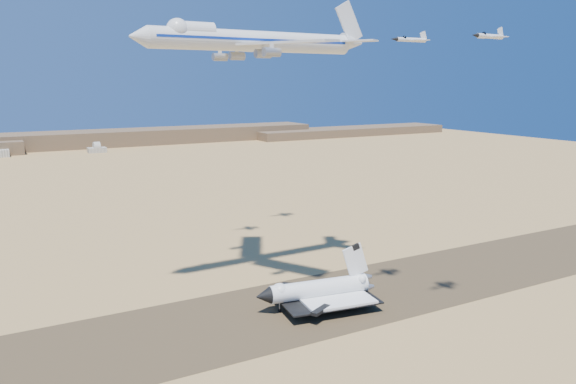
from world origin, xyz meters
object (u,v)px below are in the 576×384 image
chase_jet_a (410,40)px  chase_jet_d (278,40)px  chase_jet_c (234,49)px  shuttle (318,291)px  crew_b (354,305)px  chase_jet_b (489,36)px  crew_c (351,306)px  carrier_747 (248,41)px  crew_a (346,306)px

chase_jet_a → chase_jet_d: size_ratio=0.92×
chase_jet_c → chase_jet_d: chase_jet_d is taller
shuttle → chase_jet_a: bearing=-24.9°
crew_b → chase_jet_b: size_ratio=0.11×
crew_b → chase_jet_b: 94.61m
crew_c → chase_jet_c: size_ratio=0.11×
chase_jet_b → chase_jet_d: (0.95, 127.76, 6.86)m
carrier_747 → crew_b: size_ratio=55.72×
crew_a → crew_b: (3.18, -0.27, -0.14)m
crew_a → crew_c: bearing=-116.8°
chase_jet_a → chase_jet_b: size_ratio=1.00×
crew_c → chase_jet_a: bearing=169.6°
crew_b → crew_c: crew_b is taller
crew_b → crew_a: bearing=54.4°
crew_a → chase_jet_b: 95.36m
chase_jet_d → crew_c: bearing=-102.8°
chase_jet_a → chase_jet_d: chase_jet_d is taller
crew_a → chase_jet_c: size_ratio=0.13×
crew_c → chase_jet_a: chase_jet_a is taller
crew_c → chase_jet_b: 94.91m
crew_a → chase_jet_c: (-3.35, 81.36, 87.74)m
chase_jet_c → chase_jet_d: 33.96m
crew_a → carrier_747: bearing=24.1°
crew_c → chase_jet_c: chase_jet_c is taller
chase_jet_c → chase_jet_a: bearing=-70.8°
crew_b → crew_c: (-1.61, -0.33, -0.01)m
shuttle → chase_jet_b: 95.76m
chase_jet_c → shuttle: bearing=-85.8°
crew_b → chase_jet_b: chase_jet_b is taller
chase_jet_a → shuttle: bearing=147.1°
shuttle → crew_a: shuttle is taller
shuttle → chase_jet_d: bearing=78.1°
shuttle → chase_jet_a: size_ratio=3.02×
carrier_747 → chase_jet_c: carrier_747 is taller
chase_jet_b → chase_jet_c: bearing=98.2°
chase_jet_a → chase_jet_c: size_ratio=0.99×
chase_jet_a → chase_jet_b: chase_jet_a is taller
crew_a → chase_jet_a: (15.97, -8.53, 86.78)m
crew_b → chase_jet_a: size_ratio=0.11×
chase_jet_d → chase_jet_a: bearing=-94.2°
shuttle → chase_jet_b: bearing=-40.7°
crew_b → chase_jet_d: bearing=-44.0°
crew_a → crew_b: 3.20m
crew_b → chase_jet_b: (22.08, -30.46, 86.81)m
crew_b → chase_jet_c: chase_jet_c is taller
crew_a → chase_jet_c: chase_jet_c is taller
carrier_747 → chase_jet_c: 50.48m
crew_a → crew_b: size_ratio=1.18×
chase_jet_b → chase_jet_c: chase_jet_c is taller
carrier_747 → chase_jet_b: (44.52, -64.18, -1.13)m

